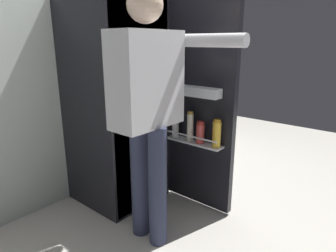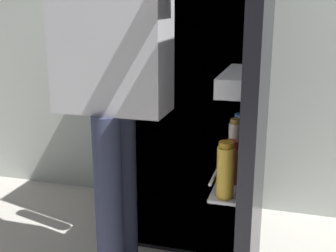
% 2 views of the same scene
% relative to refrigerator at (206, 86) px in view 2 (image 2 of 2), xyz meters
% --- Properties ---
extents(kitchen_wall, '(4.40, 0.10, 2.52)m').
position_rel_refrigerator_xyz_m(kitchen_wall, '(-0.03, 0.42, 0.43)').
color(kitchen_wall, beige).
rests_on(kitchen_wall, ground_plane).
extents(refrigerator, '(0.67, 1.23, 1.67)m').
position_rel_refrigerator_xyz_m(refrigerator, '(0.00, 0.00, 0.00)').
color(refrigerator, black).
rests_on(refrigerator, ground_plane).
extents(person, '(0.54, 0.78, 1.63)m').
position_rel_refrigerator_xyz_m(person, '(-0.27, -0.55, 0.15)').
color(person, '#2D334C').
rests_on(person, ground_plane).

